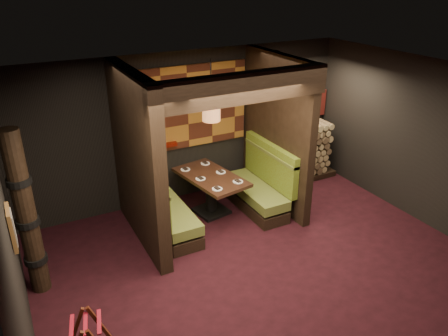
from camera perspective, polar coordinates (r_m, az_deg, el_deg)
floor at (r=6.85m, az=5.21°, el=-12.93°), size 6.50×5.50×0.02m
ceiling at (r=5.59m, az=6.34°, el=11.07°), size 6.50×5.50×0.02m
wall_back at (r=8.34m, az=-4.70°, el=5.43°), size 6.50×0.02×2.85m
wall_front at (r=4.46m, az=26.27°, el=-16.27°), size 6.50×0.02×2.85m
wall_left at (r=5.27m, az=-25.99°, el=-9.44°), size 0.02×5.50×2.85m
wall_right at (r=8.22m, az=25.14°, el=2.82°), size 0.02×5.50×2.85m
partition_left at (r=6.94m, az=-11.28°, el=0.96°), size 0.20×2.20×2.85m
partition_right at (r=8.06m, az=6.89°, el=4.63°), size 0.15×2.10×2.85m
header_beam at (r=6.21m, az=2.42°, el=10.38°), size 2.85×0.18×0.44m
tapa_back_panel at (r=8.16m, az=-4.82°, el=7.92°), size 2.40×0.06×1.55m
tapa_side_panel at (r=6.98m, az=-11.05°, el=4.86°), size 0.04×1.85×1.45m
lacquer_shelf at (r=8.13m, az=-8.22°, el=2.88°), size 0.60×0.12×0.07m
booth_bench_left at (r=7.51m, az=-7.80°, el=-5.65°), size 0.68×1.60×1.14m
booth_bench_right at (r=8.24m, az=4.61°, el=-2.58°), size 0.68×1.60×1.14m
dining_table at (r=7.96m, az=-1.71°, el=-2.53°), size 1.01×1.55×0.76m
place_settings at (r=7.85m, az=-1.73°, el=-0.93°), size 0.79×1.23×0.03m
pendant_lamp at (r=7.35m, az=-1.68°, el=7.88°), size 0.31×0.31×1.04m
framed_picture at (r=5.26m, az=-25.98°, el=-7.01°), size 0.05×0.36×0.46m
totem_column at (r=6.34m, az=-24.39°, el=-5.74°), size 0.31×0.31×2.40m
firewood_stack at (r=9.38m, az=9.40°, el=2.09°), size 1.73×0.70×1.22m
mosaic_header at (r=9.34m, az=8.57°, el=7.85°), size 1.83×0.10×0.56m
bay_front_post at (r=8.31m, az=6.40°, el=5.28°), size 0.08×0.08×2.85m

